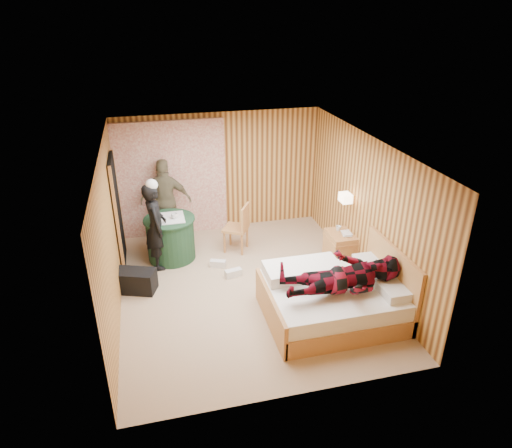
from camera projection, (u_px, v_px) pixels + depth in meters
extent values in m
cube|color=tan|center=(247.00, 287.00, 7.87)|extent=(4.20, 5.00, 0.01)
cube|color=silver|center=(245.00, 146.00, 6.79)|extent=(4.20, 5.00, 0.01)
cube|color=#D9A553|center=(220.00, 172.00, 9.52)|extent=(4.20, 0.02, 2.50)
cube|color=#D9A553|center=(110.00, 236.00, 6.87)|extent=(0.02, 5.00, 2.50)
cube|color=#D9A553|center=(366.00, 209.00, 7.78)|extent=(0.02, 5.00, 2.50)
cube|color=white|center=(172.00, 180.00, 9.26)|extent=(2.20, 0.08, 2.40)
cube|color=black|center=(118.00, 213.00, 8.20)|extent=(0.06, 0.90, 2.05)
cylinder|color=gold|center=(350.00, 197.00, 8.13)|extent=(0.18, 0.04, 0.04)
cube|color=#FFDDB2|center=(346.00, 198.00, 8.12)|extent=(0.18, 0.24, 0.16)
cube|color=tan|center=(332.00, 308.00, 7.06)|extent=(1.98, 1.59, 0.30)
cube|color=white|center=(333.00, 294.00, 6.95)|extent=(1.92, 1.53, 0.25)
cube|color=tan|center=(270.00, 311.00, 6.79)|extent=(0.06, 1.59, 0.56)
cube|color=tan|center=(391.00, 279.00, 7.10)|extent=(0.06, 1.59, 1.09)
cube|color=silver|center=(393.00, 290.00, 6.70)|extent=(0.38, 0.55, 0.14)
cube|color=silver|center=(370.00, 264.00, 7.36)|extent=(0.38, 0.55, 0.14)
cube|color=white|center=(302.00, 270.00, 7.17)|extent=(1.19, 0.60, 0.18)
cube|color=tan|center=(340.00, 248.00, 8.51)|extent=(0.44, 0.60, 0.60)
cube|color=tan|center=(341.00, 239.00, 8.43)|extent=(0.46, 0.63, 0.03)
cylinder|color=#1F4426|center=(171.00, 239.00, 8.62)|extent=(0.89, 0.89, 0.81)
cylinder|color=#1F4426|center=(169.00, 219.00, 8.45)|extent=(0.95, 0.95, 0.03)
cube|color=silver|center=(169.00, 218.00, 8.43)|extent=(0.74, 0.74, 0.01)
cube|color=tan|center=(168.00, 222.00, 9.19)|extent=(0.55, 0.55, 0.05)
cube|color=tan|center=(163.00, 208.00, 9.21)|extent=(0.40, 0.20, 0.46)
cylinder|color=tan|center=(166.00, 238.00, 9.07)|extent=(0.04, 0.04, 0.43)
cylinder|color=tan|center=(173.00, 227.00, 9.50)|extent=(0.04, 0.04, 0.43)
cube|color=tan|center=(236.00, 228.00, 8.88)|extent=(0.60, 0.60, 0.05)
cube|color=tan|center=(245.00, 217.00, 8.72)|extent=(0.25, 0.40, 0.48)
cylinder|color=tan|center=(230.00, 235.00, 9.18)|extent=(0.04, 0.04, 0.45)
cylinder|color=tan|center=(242.00, 245.00, 8.79)|extent=(0.04, 0.04, 0.45)
cube|color=black|center=(135.00, 281.00, 7.70)|extent=(0.76, 0.57, 0.38)
cube|color=silver|center=(233.00, 273.00, 8.16)|extent=(0.32, 0.18, 0.13)
cube|color=silver|center=(218.00, 264.00, 8.46)|extent=(0.31, 0.21, 0.13)
imported|color=black|center=(156.00, 226.00, 8.17)|extent=(0.43, 0.62, 1.63)
imported|color=#6B6347|center=(166.00, 201.00, 9.12)|extent=(1.07, 0.59, 1.72)
imported|color=maroon|center=(344.00, 269.00, 6.54)|extent=(0.86, 0.67, 1.77)
imported|color=silver|center=(342.00, 234.00, 8.33)|extent=(0.21, 0.25, 0.02)
imported|color=silver|center=(342.00, 233.00, 8.32)|extent=(0.17, 0.23, 0.02)
imported|color=silver|center=(338.00, 228.00, 8.47)|extent=(0.12, 0.12, 0.09)
imported|color=silver|center=(174.00, 216.00, 8.39)|extent=(0.14, 0.14, 0.10)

